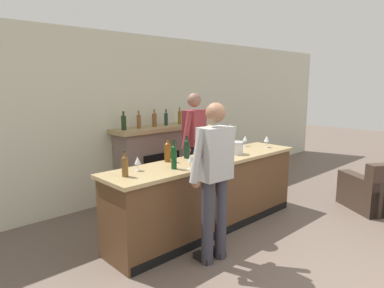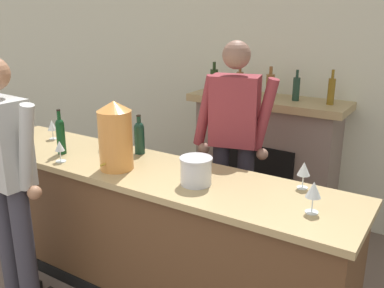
{
  "view_description": "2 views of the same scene",
  "coord_description": "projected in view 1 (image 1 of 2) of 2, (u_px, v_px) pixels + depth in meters",
  "views": [
    {
      "loc": [
        -3.1,
        -1.09,
        1.95
      ],
      "look_at": [
        -0.12,
        2.06,
        1.18
      ],
      "focal_mm": 32.0,
      "sensor_mm": 36.0,
      "label": 1
    },
    {
      "loc": [
        1.9,
        -0.21,
        2.02
      ],
      "look_at": [
        0.25,
        2.37,
        1.05
      ],
      "focal_mm": 40.0,
      "sensor_mm": 36.0,
      "label": 2
    }
  ],
  "objects": [
    {
      "name": "wine_bottle_chardonnay_pale",
      "position": [
        174.0,
        156.0,
        3.95
      ],
      "size": [
        0.07,
        0.07,
        0.34
      ],
      "color": "#0F3C1B",
      "rests_on": "bar_counter"
    },
    {
      "name": "potted_plant_corner",
      "position": [
        245.0,
        159.0,
        7.35
      ],
      "size": [
        0.48,
        0.54,
        0.71
      ],
      "color": "#985D4A",
      "rests_on": "ground_plane"
    },
    {
      "name": "wine_bottle_burgundy_dark",
      "position": [
        187.0,
        148.0,
        4.52
      ],
      "size": [
        0.08,
        0.08,
        0.3
      ],
      "color": "#133023",
      "rests_on": "bar_counter"
    },
    {
      "name": "wine_glass_back_row",
      "position": [
        245.0,
        138.0,
        5.39
      ],
      "size": [
        0.08,
        0.08,
        0.17
      ],
      "color": "silver",
      "rests_on": "bar_counter"
    },
    {
      "name": "armchair_black",
      "position": [
        380.0,
        193.0,
        5.31
      ],
      "size": [
        1.15,
        1.14,
        0.8
      ],
      "color": "#392B21",
      "rests_on": "ground_plane"
    },
    {
      "name": "ice_bucket_steel",
      "position": [
        236.0,
        148.0,
        4.79
      ],
      "size": [
        0.21,
        0.21,
        0.18
      ],
      "color": "silver",
      "rests_on": "bar_counter"
    },
    {
      "name": "wall_back_panel",
      "position": [
        126.0,
        118.0,
        5.7
      ],
      "size": [
        12.0,
        0.07,
        2.75
      ],
      "color": "beige",
      "rests_on": "ground_plane"
    },
    {
      "name": "copper_dispenser",
      "position": [
        210.0,
        143.0,
        4.31
      ],
      "size": [
        0.23,
        0.27,
        0.48
      ],
      "color": "#CE843D",
      "rests_on": "bar_counter"
    },
    {
      "name": "wine_glass_by_dispenser",
      "position": [
        138.0,
        161.0,
        3.87
      ],
      "size": [
        0.08,
        0.08,
        0.17
      ],
      "color": "silver",
      "rests_on": "bar_counter"
    },
    {
      "name": "bar_counter",
      "position": [
        209.0,
        194.0,
        4.6
      ],
      "size": [
        3.04,
        0.68,
        0.97
      ],
      "color": "brown",
      "rests_on": "ground_plane"
    },
    {
      "name": "person_customer",
      "position": [
        214.0,
        176.0,
        3.66
      ],
      "size": [
        0.66,
        0.32,
        1.76
      ],
      "color": "#33323C",
      "rests_on": "ground_plane"
    },
    {
      "name": "wine_bottle_port_short",
      "position": [
        167.0,
        151.0,
        4.31
      ],
      "size": [
        0.08,
        0.08,
        0.3
      ],
      "color": "brown",
      "rests_on": "bar_counter"
    },
    {
      "name": "person_bartender",
      "position": [
        194.0,
        146.0,
        5.24
      ],
      "size": [
        0.64,
        0.37,
        1.81
      ],
      "color": "#25222D",
      "rests_on": "ground_plane"
    },
    {
      "name": "fireplace_stone",
      "position": [
        154.0,
        161.0,
        5.89
      ],
      "size": [
        1.5,
        0.52,
        1.53
      ],
      "color": "gray",
      "rests_on": "ground_plane"
    },
    {
      "name": "wine_glass_mid_counter",
      "position": [
        267.0,
        139.0,
        5.28
      ],
      "size": [
        0.08,
        0.08,
        0.18
      ],
      "color": "silver",
      "rests_on": "bar_counter"
    },
    {
      "name": "wine_bottle_rose_blush",
      "position": [
        125.0,
        165.0,
        3.63
      ],
      "size": [
        0.07,
        0.07,
        0.28
      ],
      "color": "brown",
      "rests_on": "bar_counter"
    },
    {
      "name": "wine_glass_near_bucket",
      "position": [
        190.0,
        160.0,
        3.96
      ],
      "size": [
        0.08,
        0.08,
        0.16
      ],
      "color": "silver",
      "rests_on": "bar_counter"
    }
  ]
}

